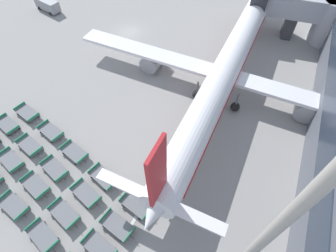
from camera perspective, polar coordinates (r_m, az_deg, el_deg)
The scene contains 22 objects.
ground_plane at distance 47.87m, azimuth -8.44°, elevation 19.57°, with size 500.00×500.00×0.00m, color gray.
jet_bridge at distance 48.96m, azimuth 28.06°, elevation 20.78°, with size 15.21×6.34×7.06m.
airplane at distance 35.44m, azimuth 12.87°, elevation 12.48°, with size 42.43×46.21×12.06m.
service_van at distance 57.56m, azimuth -24.80°, elevation 22.89°, with size 5.46×2.99×2.05m.
baggage_dolly_row_near_col_c at distance 30.58m, azimuth -30.56°, elevation -14.69°, with size 3.91×2.20×0.92m.
baggage_dolly_row_near_col_d at distance 28.15m, azimuth -25.63°, elevation -20.80°, with size 3.90×2.45×0.92m.
baggage_dolly_row_mid_a_col_b at distance 33.56m, azimuth -31.02°, elevation -6.46°, with size 3.90×2.44×0.92m.
baggage_dolly_row_mid_a_col_c at distance 30.62m, azimuth -26.90°, elevation -11.50°, with size 3.91×2.38×0.92m.
baggage_dolly_row_mid_a_col_d at distance 28.15m, azimuth -21.64°, elevation -17.34°, with size 3.91×2.40×0.92m.
baggage_dolly_row_mid_a_col_e at distance 26.23m, azimuth -14.73°, elevation -24.17°, with size 3.92×2.26×0.92m.
baggage_dolly_row_mid_b_col_a at distance 37.12m, azimuth -31.56°, elevation 0.23°, with size 3.91×2.39×0.92m.
baggage_dolly_row_mid_b_col_b at distance 33.76m, azimuth -27.90°, elevation -3.79°, with size 3.91×2.34×0.92m.
baggage_dolly_row_mid_b_col_c at distance 30.81m, azimuth -23.46°, elevation -8.53°, with size 3.90×2.46×0.92m.
baggage_dolly_row_mid_b_col_d at distance 28.31m, azimuth -17.42°, elevation -13.89°, with size 3.91×2.44×0.92m.
baggage_dolly_row_mid_b_col_e at distance 26.43m, azimuth -10.97°, elevation -20.48°, with size 3.91×2.18×0.92m.
baggage_dolly_row_far_col_a at distance 37.30m, azimuth -28.33°, elevation 2.54°, with size 3.92×2.27×0.92m.
baggage_dolly_row_far_col_b at distance 33.98m, azimuth -24.15°, elevation -1.10°, with size 3.91×2.34×0.92m.
baggage_dolly_row_far_col_c at distance 31.17m, azimuth -19.72°, elevation -5.44°, with size 3.91×2.33×0.92m.
baggage_dolly_row_far_col_d at distance 28.67m, azimuth -13.88°, elevation -10.76°, with size 3.91×2.42×0.92m.
baggage_dolly_row_far_col_e at distance 26.84m, azimuth -6.96°, elevation -16.62°, with size 3.92×2.23×0.92m.
apron_light_mast at distance 11.56m, azimuth 27.90°, elevation -14.00°, with size 2.00×0.71×28.89m.
stand_guidance_stripe at distance 31.47m, azimuth 2.84°, elevation -1.64°, with size 0.50×24.65×0.01m.
Camera 1 is at (22.70, -33.67, 25.34)m, focal length 28.00 mm.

